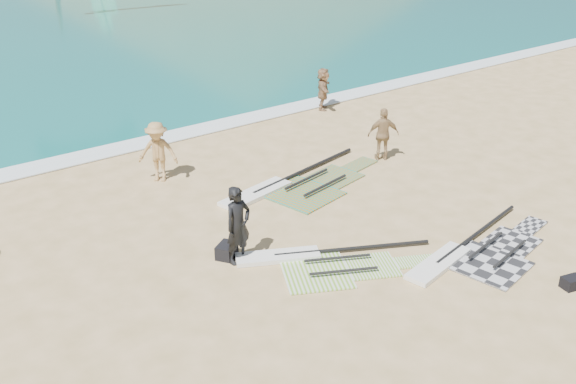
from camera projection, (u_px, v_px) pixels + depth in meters
ground at (425, 273)px, 15.43m from camera, size 300.00×300.00×0.00m
surf_line at (177, 136)px, 24.27m from camera, size 300.00×1.20×0.04m
rig_grey at (475, 254)px, 16.14m from camera, size 5.33×2.51×0.20m
rig_green at (320, 262)px, 15.80m from camera, size 4.60×3.45×0.20m
rig_orange at (295, 186)px, 19.94m from camera, size 6.17×2.98×0.20m
gear_bag_near at (227, 251)px, 16.06m from camera, size 0.69×0.64×0.35m
gear_bag_far at (572, 283)px, 14.80m from camera, size 0.53×0.44×0.28m
person_wetsuit at (238, 225)px, 15.52m from camera, size 0.79×0.57×2.01m
beachgoer_mid at (158, 152)px, 20.08m from camera, size 1.41×1.38×1.94m
beachgoer_back at (383, 134)px, 21.73m from camera, size 1.14×0.94×1.83m
beachgoer_right at (323, 89)px, 26.96m from camera, size 1.48×1.58×1.77m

